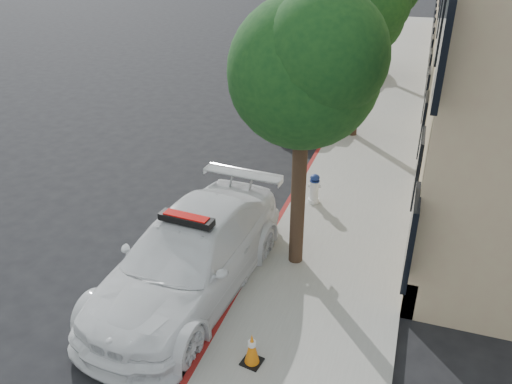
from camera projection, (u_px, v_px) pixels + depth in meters
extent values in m
plane|color=black|center=(210.00, 203.00, 13.46)|extent=(120.00, 120.00, 0.00)
cube|color=gray|center=(384.00, 105.00, 20.81)|extent=(3.20, 50.00, 0.15)
cube|color=maroon|center=(347.00, 102.00, 21.24)|extent=(0.12, 50.00, 0.15)
cylinder|color=black|center=(298.00, 193.00, 10.13)|extent=(0.30, 0.30, 3.30)
sphere|color=#123916|center=(304.00, 73.00, 8.99)|extent=(2.80, 2.80, 2.80)
sphere|color=#123916|center=(324.00, 55.00, 8.44)|extent=(2.24, 2.24, 2.24)
sphere|color=#123916|center=(289.00, 83.00, 9.48)|extent=(2.10, 2.10, 2.10)
cylinder|color=black|center=(356.00, 90.00, 16.87)|extent=(0.30, 0.30, 3.19)
sphere|color=#123916|center=(363.00, 16.00, 15.76)|extent=(2.60, 2.60, 2.60)
sphere|color=#123916|center=(377.00, 4.00, 15.21)|extent=(2.08, 2.08, 2.08)
sphere|color=#123916|center=(353.00, 24.00, 16.25)|extent=(1.95, 1.95, 1.95)
cylinder|color=black|center=(382.00, 42.00, 23.54)|extent=(0.30, 0.30, 3.41)
imported|color=white|center=(189.00, 257.00, 9.84)|extent=(2.69, 5.72, 1.61)
cube|color=black|center=(186.00, 219.00, 9.44)|extent=(1.12, 0.37, 0.14)
cube|color=#A50A07|center=(186.00, 217.00, 9.41)|extent=(0.91, 0.29, 0.06)
imported|color=black|center=(310.00, 110.00, 18.34)|extent=(1.86, 4.04, 1.34)
imported|color=black|center=(347.00, 58.00, 25.20)|extent=(2.16, 5.08, 1.63)
cylinder|color=white|center=(314.00, 200.00, 13.19)|extent=(0.31, 0.31, 0.10)
cylinder|color=white|center=(314.00, 190.00, 13.04)|extent=(0.23, 0.23, 0.53)
ellipsoid|color=navy|center=(315.00, 178.00, 12.88)|extent=(0.25, 0.25, 0.18)
cylinder|color=white|center=(314.00, 186.00, 12.99)|extent=(0.34, 0.17, 0.10)
cylinder|color=white|center=(314.00, 186.00, 12.99)|extent=(0.13, 0.19, 0.10)
cube|color=black|center=(252.00, 362.00, 8.28)|extent=(0.37, 0.37, 0.03)
cone|color=orange|center=(252.00, 348.00, 8.14)|extent=(0.25, 0.25, 0.59)
cylinder|color=white|center=(252.00, 344.00, 8.10)|extent=(0.13, 0.13, 0.09)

